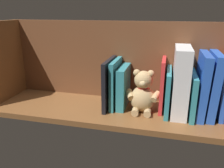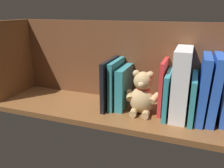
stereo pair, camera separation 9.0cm
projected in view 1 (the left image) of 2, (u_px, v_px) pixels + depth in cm
name	position (u px, v px, depth cm)	size (l,w,h in cm)	color
ground_plane	(112.00, 110.00, 94.17)	(101.55, 29.71, 2.20)	brown
shelf_back_panel	(119.00, 61.00, 100.09)	(101.55, 1.50, 34.09)	brown
shelf_side_divider	(4.00, 61.00, 99.66)	(2.40, 23.71, 34.09)	brown
book_1	(220.00, 89.00, 84.60)	(1.65, 15.79, 20.57)	blue
book_2	(212.00, 85.00, 84.09)	(2.93, 17.26, 23.97)	blue
book_3	(202.00, 85.00, 84.59)	(2.88, 18.06, 23.74)	blue
book_4	(192.00, 94.00, 86.00)	(1.78, 19.08, 16.33)	teal
dictionary_thick_white	(181.00, 81.00, 85.82)	(5.71, 18.30, 25.74)	white
book_5	(168.00, 91.00, 88.31)	(1.64, 18.31, 16.86)	teal
book_6	(162.00, 85.00, 89.98)	(1.38, 14.54, 20.60)	red
teddy_bear	(143.00, 93.00, 88.63)	(13.79, 10.97, 16.99)	tan
book_7	(124.00, 87.00, 93.64)	(3.17, 15.62, 16.75)	teal
book_8	(116.00, 83.00, 93.53)	(1.76, 16.57, 19.38)	teal
book_9	(109.00, 83.00, 93.08)	(1.55, 18.61, 19.77)	black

